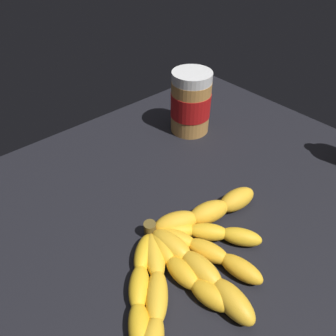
{
  "coord_description": "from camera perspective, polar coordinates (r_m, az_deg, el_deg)",
  "views": [
    {
      "loc": [
        29.3,
        30.19,
        41.95
      ],
      "look_at": [
        0.25,
        -3.11,
        3.86
      ],
      "focal_mm": 33.02,
      "sensor_mm": 36.0,
      "label": 1
    }
  ],
  "objects": [
    {
      "name": "ground_plane",
      "position": [
        0.61,
        2.11,
        -5.78
      ],
      "size": [
        86.56,
        66.78,
        4.8
      ],
      "primitive_type": "cube",
      "color": "black"
    },
    {
      "name": "peanut_butter_jar",
      "position": [
        0.72,
        4.21,
        11.88
      ],
      "size": [
        9.21,
        9.21,
        14.49
      ],
      "color": "#BF8442",
      "rests_on": "ground_plane"
    },
    {
      "name": "banana_bunch",
      "position": [
        0.48,
        3.89,
        -15.8
      ],
      "size": [
        34.68,
        21.71,
        3.66
      ],
      "color": "gold",
      "rests_on": "ground_plane"
    }
  ]
}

